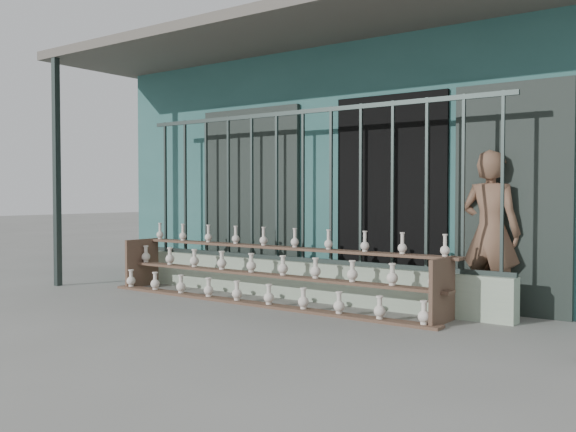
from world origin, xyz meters
The scene contains 6 objects.
ground centered at (0.00, 0.00, 0.00)m, with size 60.00×60.00×0.00m, color slate.
workshop_building centered at (0.00, 4.23, 1.62)m, with size 7.40×6.60×3.21m.
parapet_wall centered at (0.00, 1.30, 0.23)m, with size 5.00×0.20×0.45m, color #A2B69C.
security_fence centered at (0.00, 1.30, 1.35)m, with size 5.00×0.04×1.80m.
shelf_rack centered at (-0.24, 0.89, 0.36)m, with size 4.50×0.68×0.85m.
elderly_woman centered at (2.11, 1.69, 0.85)m, with size 0.62×0.41×1.70m, color brown.
Camera 1 is at (4.34, -4.91, 1.26)m, focal length 40.00 mm.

